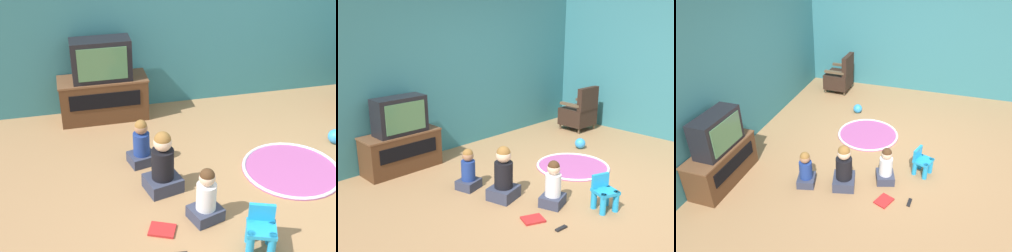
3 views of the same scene
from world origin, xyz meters
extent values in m
plane|color=#9E754C|center=(0.00, 0.00, 0.00)|extent=(30.00, 30.00, 0.00)
cube|color=teal|center=(-0.10, 2.43, 1.36)|extent=(5.80, 0.12, 2.73)
cube|color=#4C2D19|center=(-1.42, 2.14, 0.28)|extent=(1.11, 0.43, 0.56)
cube|color=brown|center=(-1.42, 2.14, 0.55)|extent=(1.13, 0.44, 0.02)
cube|color=black|center=(-1.42, 1.92, 0.35)|extent=(0.89, 0.01, 0.20)
cube|color=black|center=(-1.42, 2.11, 0.83)|extent=(0.74, 0.32, 0.53)
cube|color=#47754C|center=(-1.42, 1.94, 0.83)|extent=(0.60, 0.02, 0.41)
cylinder|color=brown|center=(2.36, 1.78, 0.05)|extent=(0.04, 0.04, 0.10)
cylinder|color=brown|center=(1.88, 1.80, 0.05)|extent=(0.04, 0.04, 0.10)
cylinder|color=brown|center=(2.34, 1.33, 0.05)|extent=(0.04, 0.04, 0.10)
cylinder|color=brown|center=(1.87, 1.35, 0.05)|extent=(0.04, 0.04, 0.10)
cube|color=black|center=(2.11, 1.57, 0.26)|extent=(0.58, 0.55, 0.33)
cube|color=black|center=(2.10, 1.34, 0.64)|extent=(0.53, 0.12, 0.43)
cube|color=brown|center=(2.36, 1.56, 0.53)|extent=(0.09, 0.45, 0.05)
cube|color=brown|center=(1.87, 1.58, 0.53)|extent=(0.09, 0.45, 0.05)
cylinder|color=#1E99DB|center=(-0.51, -0.65, 0.12)|extent=(0.07, 0.07, 0.25)
cylinder|color=#1E99DB|center=(-0.33, -0.71, 0.12)|extent=(0.07, 0.07, 0.25)
cylinder|color=#1E99DB|center=(-0.45, -0.49, 0.12)|extent=(0.07, 0.07, 0.25)
cylinder|color=#1E99DB|center=(-0.28, -0.55, 0.12)|extent=(0.07, 0.07, 0.25)
cube|color=#1E99DB|center=(-0.39, -0.60, 0.23)|extent=(0.32, 0.31, 0.04)
cube|color=#1E99DB|center=(-0.35, -0.50, 0.33)|extent=(0.23, 0.11, 0.16)
cylinder|color=#A54C8C|center=(0.43, 0.44, 0.01)|extent=(1.08, 1.08, 0.01)
torus|color=silver|center=(0.43, 0.44, 0.01)|extent=(1.08, 1.08, 0.04)
cube|color=#33384C|center=(-1.14, 0.96, 0.06)|extent=(0.33, 0.30, 0.12)
cylinder|color=navy|center=(-1.14, 0.96, 0.25)|extent=(0.18, 0.18, 0.26)
sphere|color=#9E7051|center=(-1.14, 0.96, 0.45)|extent=(0.15, 0.15, 0.15)
sphere|color=olive|center=(-1.14, 0.96, 0.48)|extent=(0.14, 0.14, 0.14)
cube|color=#33384C|center=(-1.02, 0.43, 0.08)|extent=(0.41, 0.38, 0.15)
cylinder|color=black|center=(-1.02, 0.43, 0.31)|extent=(0.23, 0.23, 0.33)
sphere|color=beige|center=(-1.02, 0.43, 0.56)|extent=(0.18, 0.18, 0.18)
sphere|color=olive|center=(-1.02, 0.43, 0.60)|extent=(0.17, 0.17, 0.17)
cube|color=#33384C|center=(-0.73, -0.10, 0.06)|extent=(0.35, 0.33, 0.13)
cylinder|color=silver|center=(-0.73, -0.10, 0.26)|extent=(0.19, 0.19, 0.27)
sphere|color=beige|center=(-0.73, -0.10, 0.47)|extent=(0.15, 0.15, 0.15)
sphere|color=#472D19|center=(-0.73, -0.10, 0.50)|extent=(0.14, 0.14, 0.14)
sphere|color=#3399E5|center=(1.20, 0.85, 0.09)|extent=(0.18, 0.18, 0.18)
cube|color=#B22323|center=(-1.17, -0.18, 0.01)|extent=(0.29, 0.26, 0.02)
cube|color=black|center=(-1.09, -0.51, 0.01)|extent=(0.15, 0.06, 0.02)
camera|label=1|loc=(-1.87, -3.36, 2.96)|focal=50.00mm
camera|label=2|loc=(-4.11, -2.73, 2.22)|focal=42.00mm
camera|label=3|loc=(-4.48, -0.67, 3.12)|focal=35.00mm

